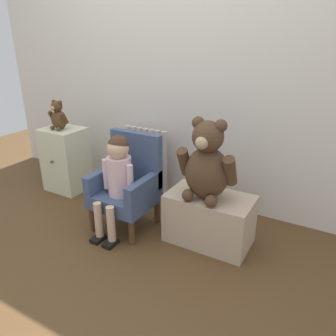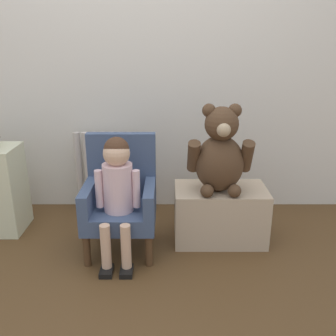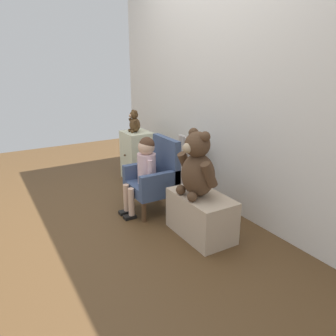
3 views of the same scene
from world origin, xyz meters
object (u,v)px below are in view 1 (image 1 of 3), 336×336
small_teddy_bear (58,117)px  large_teddy_bear (207,164)px  child_figure (117,172)px  radiator (146,162)px  small_dresser (66,159)px  low_bench (209,219)px  child_armchair (128,184)px

small_teddy_bear → large_teddy_bear: bearing=-5.7°
child_figure → large_teddy_bear: large_teddy_bear is taller
radiator → child_figure: bearing=-74.0°
large_teddy_bear → radiator: bearing=149.2°
small_dresser → large_teddy_bear: large_teddy_bear is taller
low_bench → large_teddy_bear: bearing=-121.5°
small_teddy_bear → child_armchair: bearing=-12.9°
child_armchair → low_bench: child_armchair is taller
low_bench → large_teddy_bear: 0.41m
radiator → child_armchair: child_armchair is taller
child_figure → large_teddy_bear: size_ratio=1.36×
child_figure → small_teddy_bear: bearing=160.2°
child_figure → child_armchair: bearing=90.0°
radiator → child_armchair: 0.54m
low_bench → small_teddy_bear: size_ratio=2.23×
child_figure → low_bench: (0.61, 0.20, -0.29)m
large_teddy_bear → small_teddy_bear: 1.46m
child_armchair → child_figure: bearing=-90.0°
child_armchair → child_figure: (0.00, -0.11, 0.14)m
small_dresser → child_armchair: (0.86, -0.22, 0.04)m
radiator → large_teddy_bear: large_teddy_bear is taller
radiator → low_bench: bearing=-28.3°
radiator → large_teddy_bear: bearing=-30.8°
radiator → child_armchair: bearing=-70.7°
large_teddy_bear → child_figure: bearing=-164.5°
small_dresser → low_bench: small_dresser is taller
small_dresser → radiator: bearing=23.3°
child_figure → large_teddy_bear: (0.59, 0.16, 0.11)m
radiator → low_bench: 0.91m
radiator → child_armchair: (0.18, -0.51, 0.03)m
small_dresser → child_figure: size_ratio=0.80×
large_teddy_bear → small_teddy_bear: (-1.45, 0.14, 0.11)m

